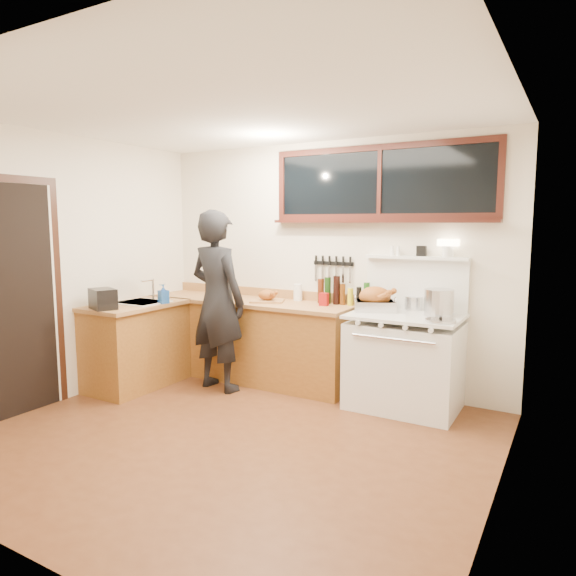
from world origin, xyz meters
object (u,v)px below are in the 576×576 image
Objects in this scene: vintage_stove at (405,359)px; roast_turkey at (375,301)px; cutting_board at (267,297)px; man at (217,301)px.

vintage_stove reaches higher than roast_turkey.
roast_turkey is (1.21, 0.05, 0.05)m from cutting_board.
man is at bearing -167.27° from vintage_stove.
man is 0.55m from cutting_board.
vintage_stove is at bearing -8.21° from roast_turkey.
roast_turkey is at bearing 16.82° from man.
vintage_stove is 0.85× the size of man.
man reaches higher than roast_turkey.
vintage_stove is at bearing 0.11° from cutting_board.
man is 3.91× the size of roast_turkey.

